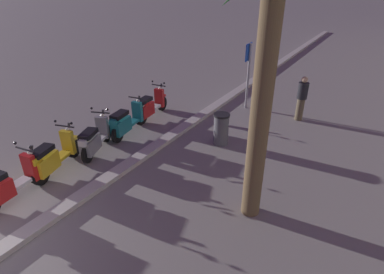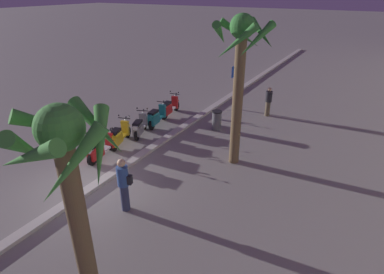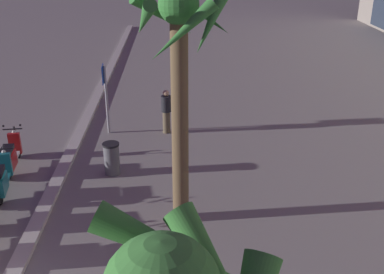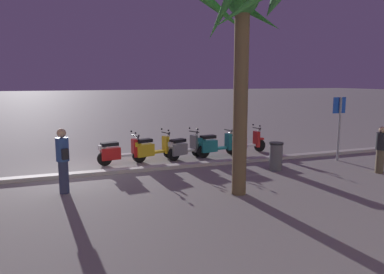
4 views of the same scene
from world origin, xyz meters
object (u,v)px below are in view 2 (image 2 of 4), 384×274
pedestrian_strolling_near_curb (124,184)px  scooter_grey_gap_after_mid (140,127)px  scooter_yellow_mid_centre (119,136)px  palm_tree_far_corner (68,168)px  scooter_red_last_in_row (169,108)px  palm_tree_mid_walkway (241,59)px  crossing_sign (234,82)px  litter_bin (217,120)px  scooter_red_far_back (100,149)px  pedestrian_by_palm_tree (268,101)px  scooter_teal_mid_front (156,117)px

pedestrian_strolling_near_curb → scooter_grey_gap_after_mid: bearing=-145.9°
scooter_yellow_mid_centre → palm_tree_far_corner: size_ratio=0.40×
scooter_red_last_in_row → palm_tree_far_corner: size_ratio=0.41×
scooter_yellow_mid_centre → palm_tree_mid_walkway: 6.09m
crossing_sign → litter_bin: (3.06, 0.51, -1.02)m
palm_tree_far_corner → palm_tree_mid_walkway: bearing=178.4°
scooter_red_far_back → pedestrian_by_palm_tree: (-7.89, 4.22, 0.36)m
scooter_red_far_back → palm_tree_far_corner: 7.09m
pedestrian_by_palm_tree → scooter_red_last_in_row: bearing=-59.5°
scooter_red_last_in_row → litter_bin: size_ratio=1.95×
scooter_red_last_in_row → pedestrian_strolling_near_curb: 7.88m
palm_tree_mid_walkway → scooter_red_last_in_row: bearing=-119.4°
scooter_teal_mid_front → pedestrian_strolling_near_curb: 6.51m
scooter_teal_mid_front → scooter_red_far_back: 3.83m
scooter_teal_mid_front → palm_tree_far_corner: palm_tree_far_corner is taller
palm_tree_far_corner → litter_bin: 10.16m
scooter_yellow_mid_centre → crossing_sign: bearing=160.6°
palm_tree_mid_walkway → palm_tree_far_corner: bearing=-1.6°
pedestrian_strolling_near_curb → pedestrian_by_palm_tree: (-9.81, 1.26, -0.13)m
pedestrian_strolling_near_curb → pedestrian_by_palm_tree: pedestrian_strolling_near_curb is taller
scooter_teal_mid_front → palm_tree_mid_walkway: bearing=74.1°
pedestrian_strolling_near_curb → litter_bin: 6.83m
scooter_teal_mid_front → pedestrian_strolling_near_curb: bearing=27.7°
crossing_sign → scooter_red_far_back: bearing=-15.4°
scooter_teal_mid_front → pedestrian_by_palm_tree: 5.91m
scooter_red_far_back → litter_bin: (-4.89, 2.70, 0.03)m
palm_tree_far_corner → pedestrian_by_palm_tree: palm_tree_far_corner is taller
palm_tree_mid_walkway → litter_bin: bearing=-141.0°
scooter_red_last_in_row → pedestrian_by_palm_tree: 5.21m
litter_bin → scooter_yellow_mid_centre: bearing=-38.4°
scooter_red_far_back → pedestrian_strolling_near_curb: (1.92, 2.96, 0.49)m
scooter_grey_gap_after_mid → pedestrian_strolling_near_curb: size_ratio=0.93×
scooter_yellow_mid_centre → palm_tree_mid_walkway: (-1.22, 4.81, 3.54)m
palm_tree_mid_walkway → litter_bin: size_ratio=5.75×
palm_tree_far_corner → scooter_grey_gap_after_mid: bearing=-148.1°
scooter_yellow_mid_centre → pedestrian_strolling_near_curb: size_ratio=1.02×
crossing_sign → palm_tree_far_corner: bearing=10.1°
palm_tree_mid_walkway → pedestrian_strolling_near_curb: (4.41, -1.68, -3.05)m
scooter_grey_gap_after_mid → litter_bin: 3.63m
scooter_teal_mid_front → pedestrian_strolling_near_curb: pedestrian_strolling_near_curb is taller
scooter_red_far_back → palm_tree_far_corner: palm_tree_far_corner is taller
scooter_red_far_back → litter_bin: 5.59m
scooter_red_last_in_row → palm_tree_far_corner: palm_tree_far_corner is taller
scooter_red_far_back → pedestrian_strolling_near_curb: bearing=57.1°
scooter_red_far_back → palm_tree_mid_walkway: bearing=118.3°
crossing_sign → palm_tree_mid_walkway: palm_tree_mid_walkway is taller
scooter_teal_mid_front → scooter_red_last_in_row: bearing=-171.9°
scooter_teal_mid_front → scooter_red_far_back: size_ratio=1.03×
pedestrian_by_palm_tree → litter_bin: (3.00, -1.52, -0.33)m
crossing_sign → pedestrian_by_palm_tree: size_ratio=1.55×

